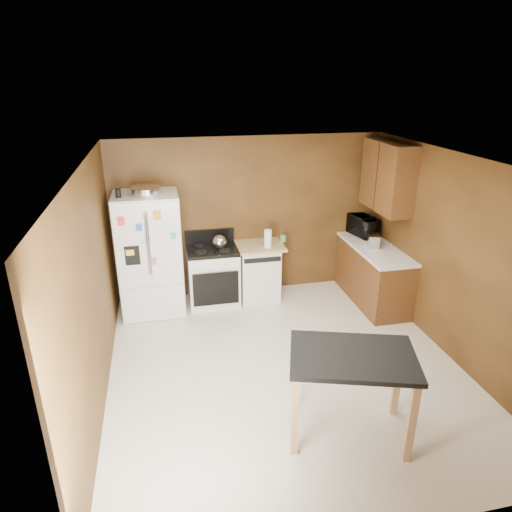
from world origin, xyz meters
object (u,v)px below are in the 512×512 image
object	(u,v)px
refrigerator	(150,254)
island	(352,368)
kettle	(219,242)
toaster	(373,241)
dishwasher	(258,271)
microwave	(363,226)
green_canister	(283,238)
pen_cup	(118,193)
roasting_pan	(146,191)
paper_towel	(268,239)
gas_range	(213,275)

from	to	relation	value
refrigerator	island	size ratio (longest dim) A/B	1.33
kettle	toaster	size ratio (longest dim) A/B	0.80
kettle	dishwasher	xyz separation A→B (m)	(0.61, 0.06, -0.55)
kettle	microwave	distance (m)	2.37
green_canister	pen_cup	bearing A→B (deg)	-173.46
pen_cup	toaster	world-z (taller)	pen_cup
kettle	island	world-z (taller)	kettle
toaster	microwave	bearing A→B (deg)	104.12
roasting_pan	pen_cup	world-z (taller)	pen_cup
paper_towel	microwave	world-z (taller)	microwave
roasting_pan	toaster	world-z (taller)	roasting_pan
gas_range	paper_towel	bearing A→B (deg)	-7.10
kettle	microwave	world-z (taller)	microwave
paper_towel	dishwasher	xyz separation A→B (m)	(-0.12, 0.13, -0.57)
pen_cup	paper_towel	world-z (taller)	pen_cup
green_canister	kettle	bearing A→B (deg)	-172.81
green_canister	gas_range	xyz separation A→B (m)	(-1.13, -0.09, -0.48)
gas_range	dishwasher	bearing A→B (deg)	1.94
microwave	dishwasher	xyz separation A→B (m)	(-1.75, -0.07, -0.59)
refrigerator	dishwasher	size ratio (longest dim) A/B	2.02
microwave	dishwasher	bearing A→B (deg)	79.11
gas_range	toaster	bearing A→B (deg)	-10.44
roasting_pan	microwave	xyz separation A→B (m)	(3.36, 0.19, -0.81)
pen_cup	toaster	distance (m)	3.76
roasting_pan	gas_range	world-z (taller)	roasting_pan
microwave	island	world-z (taller)	microwave
pen_cup	kettle	bearing A→B (deg)	6.05
microwave	refrigerator	distance (m)	3.39
pen_cup	kettle	world-z (taller)	pen_cup
kettle	island	distance (m)	3.16
green_canister	refrigerator	world-z (taller)	refrigerator
gas_range	island	size ratio (longest dim) A/B	0.81
refrigerator	microwave	bearing A→B (deg)	2.65
roasting_pan	green_canister	distance (m)	2.22
toaster	dishwasher	distance (m)	1.83
dishwasher	roasting_pan	bearing A→B (deg)	-175.62
toaster	gas_range	xyz separation A→B (m)	(-2.41, 0.44, -0.53)
kettle	toaster	bearing A→B (deg)	-9.97
kettle	pen_cup	bearing A→B (deg)	-173.95
island	gas_range	bearing A→B (deg)	107.12
kettle	refrigerator	size ratio (longest dim) A/B	0.12
roasting_pan	gas_range	bearing A→B (deg)	6.35
roasting_pan	island	world-z (taller)	roasting_pan
microwave	gas_range	xyz separation A→B (m)	(-2.47, -0.10, -0.58)
paper_towel	microwave	size ratio (longest dim) A/B	0.53
paper_towel	island	xyz separation A→B (m)	(0.11, -2.98, -0.26)
roasting_pan	kettle	distance (m)	1.31
island	toaster	bearing A→B (deg)	61.08
pen_cup	refrigerator	world-z (taller)	pen_cup
island	green_canister	bearing A→B (deg)	86.67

